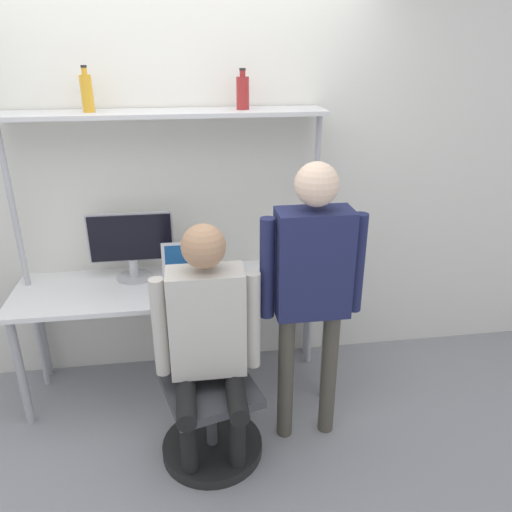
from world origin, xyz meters
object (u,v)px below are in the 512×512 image
laptop (190,275)px  cell_phone (232,288)px  bottle_red (243,92)px  office_chair (209,407)px  monitor (131,243)px  person_standing (312,275)px  person_seated (208,331)px  bottle_amber (87,93)px

laptop → cell_phone: (0.25, -0.07, -0.07)m
bottle_red → laptop: bearing=-154.9°
bottle_red → office_chair: bearing=-111.9°
office_chair → bottle_red: (0.29, 0.73, 1.60)m
monitor → person_standing: size_ratio=0.32×
cell_phone → person_standing: bearing=-50.1°
office_chair → laptop: bearing=96.1°
cell_phone → person_seated: person_seated is taller
office_chair → person_standing: bearing=4.3°
person_seated → person_standing: bearing=9.0°
laptop → office_chair: (0.06, -0.56, -0.55)m
cell_phone → bottle_amber: 1.37m
person_seated → person_standing: (0.55, 0.09, 0.24)m
person_seated → bottle_amber: bearing=126.5°
person_seated → person_standing: size_ratio=0.83×
bottle_red → bottle_amber: size_ratio=0.92×
office_chair → bottle_amber: size_ratio=3.69×
monitor → laptop: monitor is taller
monitor → cell_phone: bearing=-21.8°
monitor → laptop: 0.42m
cell_phone → bottle_red: bottle_red is taller
person_seated → office_chair: bearing=103.2°
laptop → office_chair: size_ratio=0.37×
person_standing → monitor: bearing=144.8°
person_seated → monitor: bearing=118.5°
laptop → bottle_red: bottle_red is taller
cell_phone → bottle_amber: bearing=162.6°
bottle_amber → monitor: bearing=1.5°
cell_phone → bottle_amber: size_ratio=0.62×
monitor → cell_phone: 0.69m
cell_phone → laptop: bearing=164.3°
monitor → office_chair: size_ratio=0.58×
laptop → cell_phone: size_ratio=2.24×
person_standing → bottle_red: bearing=111.6°
bottle_amber → cell_phone: bearing=-17.4°
office_chair → person_standing: size_ratio=0.56×
cell_phone → office_chair: (-0.19, -0.49, -0.48)m
monitor → person_seated: (0.42, -0.78, -0.20)m
office_chair → person_seated: size_ratio=0.67×
office_chair → person_seated: (0.01, -0.05, 0.52)m
cell_phone → bottle_amber: bottle_amber is taller
monitor → office_chair: bearing=-60.7°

